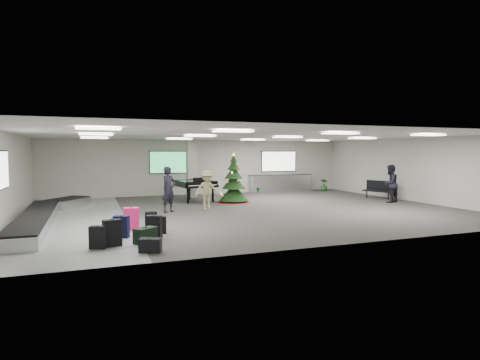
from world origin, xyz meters
name	(u,v)px	position (x,y,z in m)	size (l,w,h in m)	color
ground	(245,210)	(0.00, 0.00, 0.00)	(18.00, 18.00, 0.00)	#32302D
room_envelope	(232,156)	(-0.38, 0.67, 2.33)	(18.02, 14.02, 3.21)	#B0ACA1
baggage_carousel	(44,215)	(-7.84, -0.08, 0.21)	(2.28, 9.71, 0.43)	silver
service_counter	(281,183)	(5.00, 6.65, 0.55)	(4.05, 0.65, 1.08)	silver
suitcase_0	(112,233)	(-5.74, -5.00, 0.36)	(0.50, 0.35, 0.73)	black
suitcase_1	(154,227)	(-4.56, -4.41, 0.33)	(0.49, 0.40, 0.69)	black
pink_suitcase	(131,219)	(-5.06, -2.97, 0.37)	(0.49, 0.30, 0.75)	#F8206B
suitcase_3	(151,220)	(-4.44, -2.97, 0.29)	(0.40, 0.25, 0.59)	black
navy_suitcase	(121,227)	(-5.44, -4.00, 0.32)	(0.48, 0.39, 0.66)	black
suitcase_5	(98,237)	(-6.11, -5.16, 0.30)	(0.45, 0.35, 0.61)	black
green_duffel	(145,235)	(-4.87, -4.92, 0.21)	(0.70, 0.63, 0.44)	black
suitcase_7	(160,225)	(-4.29, -3.79, 0.26)	(0.38, 0.23, 0.55)	black
black_duffel	(150,245)	(-4.90, -5.99, 0.17)	(0.60, 0.46, 0.37)	black
christmas_tree	(234,185)	(0.40, 2.62, 0.84)	(1.73, 1.73, 2.47)	maroon
grand_piano	(195,184)	(-1.26, 3.76, 0.88)	(1.93, 2.36, 1.24)	black
bench	(379,189)	(8.08, 1.20, 0.55)	(1.07, 1.62, 0.97)	black
traveler_a	(169,190)	(-3.23, 0.42, 0.95)	(0.69, 0.45, 1.89)	black
traveler_b	(207,190)	(-1.50, 0.75, 0.85)	(1.09, 0.63, 1.69)	#9C9260
traveler_bench	(390,184)	(7.59, -0.18, 0.93)	(0.91, 0.71, 1.87)	black
potted_plant_left	(258,186)	(3.34, 6.48, 0.39)	(0.42, 0.34, 0.77)	#163D13
potted_plant_right	(324,185)	(7.69, 5.89, 0.39)	(0.44, 0.44, 0.78)	#163D13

